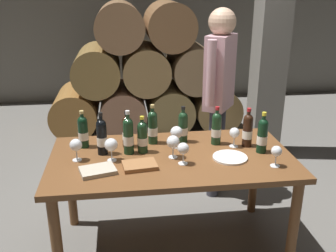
{
  "coord_description": "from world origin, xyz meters",
  "views": [
    {
      "loc": [
        -0.34,
        -2.43,
        1.9
      ],
      "look_at": [
        0.0,
        0.2,
        0.91
      ],
      "focal_mm": 41.06,
      "sensor_mm": 36.0,
      "label": 1
    }
  ],
  "objects_px": {
    "wine_glass_6": "(183,149)",
    "serving_plate": "(230,157)",
    "wine_glass_1": "(276,152)",
    "wine_bottle_7": "(262,135)",
    "wine_bottle_4": "(102,136)",
    "wine_bottle_8": "(216,128)",
    "wine_bottle_2": "(142,137)",
    "tasting_notebook": "(98,170)",
    "wine_bottle_1": "(83,131)",
    "wine_bottle_3": "(127,131)",
    "wine_glass_0": "(111,145)",
    "wine_glass_3": "(177,133)",
    "leather_ledger": "(140,165)",
    "wine_bottle_0": "(153,127)",
    "wine_glass_4": "(173,142)",
    "wine_glass_2": "(234,133)",
    "wine_glass_5": "(76,145)",
    "dining_table": "(172,167)",
    "wine_bottle_6": "(128,135)",
    "sommelier_presenting": "(219,87)",
    "wine_bottle_9": "(248,130)",
    "wine_bottle_5": "(183,127)"
  },
  "relations": [
    {
      "from": "wine_glass_1",
      "to": "wine_glass_4",
      "type": "bearing_deg",
      "value": 161.28
    },
    {
      "from": "leather_ledger",
      "to": "wine_bottle_5",
      "type": "bearing_deg",
      "value": 41.22
    },
    {
      "from": "wine_bottle_8",
      "to": "wine_glass_1",
      "type": "xyz_separation_m",
      "value": [
        0.3,
        -0.42,
        -0.02
      ]
    },
    {
      "from": "wine_bottle_3",
      "to": "wine_glass_2",
      "type": "height_order",
      "value": "wine_bottle_3"
    },
    {
      "from": "wine_glass_6",
      "to": "serving_plate",
      "type": "bearing_deg",
      "value": 7.32
    },
    {
      "from": "wine_bottle_2",
      "to": "wine_bottle_5",
      "type": "bearing_deg",
      "value": 25.75
    },
    {
      "from": "wine_bottle_0",
      "to": "wine_bottle_5",
      "type": "relative_size",
      "value": 1.07
    },
    {
      "from": "dining_table",
      "to": "wine_glass_5",
      "type": "bearing_deg",
      "value": 179.16
    },
    {
      "from": "wine_bottle_6",
      "to": "wine_glass_0",
      "type": "relative_size",
      "value": 1.96
    },
    {
      "from": "wine_bottle_1",
      "to": "wine_bottle_3",
      "type": "relative_size",
      "value": 1.02
    },
    {
      "from": "wine_bottle_3",
      "to": "wine_glass_6",
      "type": "relative_size",
      "value": 1.81
    },
    {
      "from": "wine_glass_3",
      "to": "wine_bottle_2",
      "type": "bearing_deg",
      "value": -168.29
    },
    {
      "from": "wine_bottle_4",
      "to": "leather_ledger",
      "type": "relative_size",
      "value": 1.41
    },
    {
      "from": "wine_bottle_7",
      "to": "wine_bottle_8",
      "type": "relative_size",
      "value": 1.03
    },
    {
      "from": "wine_bottle_4",
      "to": "wine_glass_4",
      "type": "height_order",
      "value": "wine_bottle_4"
    },
    {
      "from": "wine_glass_3",
      "to": "sommelier_presenting",
      "type": "bearing_deg",
      "value": 52.46
    },
    {
      "from": "wine_bottle_1",
      "to": "wine_bottle_2",
      "type": "relative_size",
      "value": 1.04
    },
    {
      "from": "wine_bottle_0",
      "to": "wine_bottle_3",
      "type": "height_order",
      "value": "wine_bottle_0"
    },
    {
      "from": "wine_bottle_8",
      "to": "wine_bottle_4",
      "type": "bearing_deg",
      "value": -174.83
    },
    {
      "from": "wine_bottle_6",
      "to": "sommelier_presenting",
      "type": "xyz_separation_m",
      "value": [
        0.82,
        0.67,
        0.15
      ]
    },
    {
      "from": "wine_glass_3",
      "to": "sommelier_presenting",
      "type": "height_order",
      "value": "sommelier_presenting"
    },
    {
      "from": "wine_bottle_2",
      "to": "wine_bottle_6",
      "type": "relative_size",
      "value": 0.85
    },
    {
      "from": "wine_glass_0",
      "to": "leather_ledger",
      "type": "relative_size",
      "value": 0.74
    },
    {
      "from": "leather_ledger",
      "to": "serving_plate",
      "type": "relative_size",
      "value": 0.92
    },
    {
      "from": "wine_bottle_3",
      "to": "wine_bottle_7",
      "type": "bearing_deg",
      "value": -13.19
    },
    {
      "from": "wine_bottle_5",
      "to": "wine_glass_0",
      "type": "relative_size",
      "value": 1.73
    },
    {
      "from": "wine_bottle_2",
      "to": "leather_ledger",
      "type": "bearing_deg",
      "value": -98.58
    },
    {
      "from": "wine_bottle_1",
      "to": "wine_glass_0",
      "type": "xyz_separation_m",
      "value": [
        0.21,
        -0.26,
        -0.01
      ]
    },
    {
      "from": "wine_bottle_0",
      "to": "wine_glass_5",
      "type": "bearing_deg",
      "value": -156.24
    },
    {
      "from": "wine_bottle_2",
      "to": "tasting_notebook",
      "type": "xyz_separation_m",
      "value": [
        -0.31,
        -0.28,
        -0.11
      ]
    },
    {
      "from": "wine_bottle_2",
      "to": "wine_bottle_4",
      "type": "distance_m",
      "value": 0.28
    },
    {
      "from": "wine_glass_0",
      "to": "wine_glass_3",
      "type": "xyz_separation_m",
      "value": [
        0.47,
        0.17,
        0.0
      ]
    },
    {
      "from": "wine_glass_5",
      "to": "serving_plate",
      "type": "bearing_deg",
      "value": -5.53
    },
    {
      "from": "leather_ledger",
      "to": "wine_glass_6",
      "type": "bearing_deg",
      "value": -4.1
    },
    {
      "from": "wine_bottle_8",
      "to": "wine_glass_3",
      "type": "relative_size",
      "value": 1.78
    },
    {
      "from": "wine_bottle_7",
      "to": "wine_glass_0",
      "type": "height_order",
      "value": "wine_bottle_7"
    },
    {
      "from": "wine_bottle_0",
      "to": "wine_glass_0",
      "type": "bearing_deg",
      "value": -138.3
    },
    {
      "from": "dining_table",
      "to": "wine_glass_2",
      "type": "height_order",
      "value": "wine_glass_2"
    },
    {
      "from": "wine_bottle_3",
      "to": "wine_bottle_6",
      "type": "distance_m",
      "value": 0.12
    },
    {
      "from": "wine_bottle_7",
      "to": "wine_bottle_9",
      "type": "distance_m",
      "value": 0.14
    },
    {
      "from": "wine_bottle_4",
      "to": "wine_glass_6",
      "type": "height_order",
      "value": "wine_bottle_4"
    },
    {
      "from": "wine_bottle_1",
      "to": "wine_glass_5",
      "type": "relative_size",
      "value": 1.79
    },
    {
      "from": "wine_glass_1",
      "to": "wine_bottle_7",
      "type": "bearing_deg",
      "value": 93.04
    },
    {
      "from": "wine_bottle_1",
      "to": "wine_glass_2",
      "type": "distance_m",
      "value": 1.11
    },
    {
      "from": "wine_bottle_4",
      "to": "wine_bottle_8",
      "type": "distance_m",
      "value": 0.84
    },
    {
      "from": "wine_bottle_4",
      "to": "serving_plate",
      "type": "distance_m",
      "value": 0.91
    },
    {
      "from": "dining_table",
      "to": "wine_bottle_3",
      "type": "bearing_deg",
      "value": 145.59
    },
    {
      "from": "wine_bottle_0",
      "to": "wine_bottle_8",
      "type": "relative_size",
      "value": 1.04
    },
    {
      "from": "wine_glass_1",
      "to": "wine_glass_5",
      "type": "height_order",
      "value": "wine_glass_5"
    },
    {
      "from": "wine_glass_5",
      "to": "wine_glass_6",
      "type": "relative_size",
      "value": 1.03
    }
  ]
}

